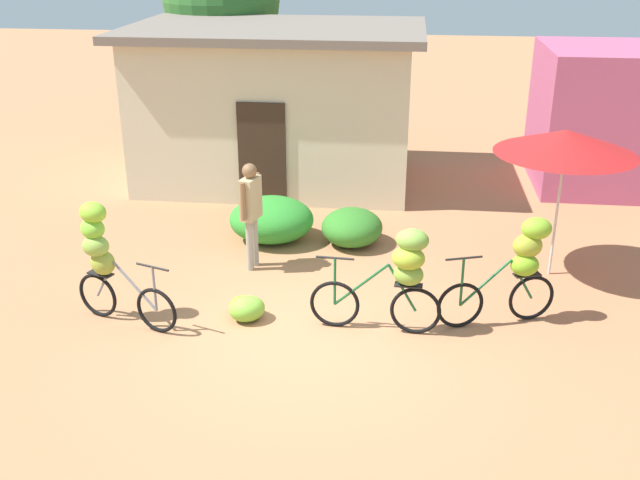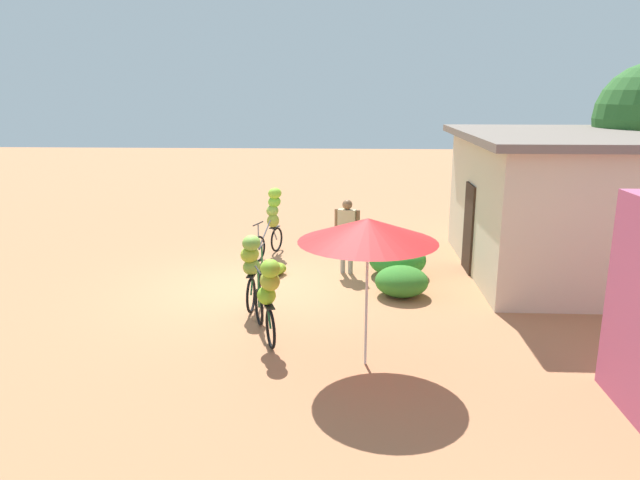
{
  "view_description": "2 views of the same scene",
  "coord_description": "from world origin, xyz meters",
  "views": [
    {
      "loc": [
        1.15,
        -8.42,
        4.92
      ],
      "look_at": [
        -0.0,
        1.25,
        0.81
      ],
      "focal_mm": 41.59,
      "sensor_mm": 36.0,
      "label": 1
    },
    {
      "loc": [
        11.75,
        1.95,
        4.07
      ],
      "look_at": [
        -0.28,
        1.38,
        0.99
      ],
      "focal_mm": 33.28,
      "sensor_mm": 36.0,
      "label": 2
    }
  ],
  "objects": [
    {
      "name": "bicycle_center_loaded",
      "position": [
        2.71,
        0.67,
        0.87
      ],
      "size": [
        1.6,
        0.66,
        1.48
      ],
      "color": "black",
      "rests_on": "ground"
    },
    {
      "name": "bicycle_near_pile",
      "position": [
        1.14,
        0.18,
        0.88
      ],
      "size": [
        1.73,
        0.43,
        1.46
      ],
      "color": "black",
      "rests_on": "ground"
    },
    {
      "name": "hedge_bush_mid",
      "position": [
        0.32,
        3.06,
        0.3
      ],
      "size": [
        1.02,
        1.08,
        0.61
      ],
      "primitive_type": "ellipsoid",
      "color": "#327826",
      "rests_on": "ground"
    },
    {
      "name": "building_low",
      "position": [
        -1.5,
        6.46,
        1.59
      ],
      "size": [
        5.88,
        3.98,
        3.15
      ],
      "color": "beige",
      "rests_on": "ground"
    },
    {
      "name": "ground_plane",
      "position": [
        0.0,
        0.0,
        0.0
      ],
      "size": [
        60.0,
        60.0,
        0.0
      ],
      "primitive_type": "plane",
      "color": "#B0744C"
    },
    {
      "name": "bicycle_leftmost",
      "position": [
        -2.72,
        0.06,
        0.97
      ],
      "size": [
        1.55,
        0.66,
        1.67
      ],
      "color": "black",
      "rests_on": "ground"
    },
    {
      "name": "banana_pile_on_ground",
      "position": [
        -0.89,
        0.31,
        0.16
      ],
      "size": [
        0.64,
        0.64,
        0.34
      ],
      "color": "olive",
      "rests_on": "ground"
    },
    {
      "name": "hedge_bush_front_left",
      "position": [
        -1.16,
        3.27,
        0.35
      ],
      "size": [
        0.98,
        0.86,
        0.69
      ],
      "primitive_type": "ellipsoid",
      "color": "#268E34",
      "rests_on": "ground"
    },
    {
      "name": "market_umbrella",
      "position": [
        3.44,
        2.25,
        2.09
      ],
      "size": [
        2.04,
        2.04,
        2.27
      ],
      "color": "beige",
      "rests_on": "ground"
    },
    {
      "name": "person_vendor",
      "position": [
        -1.14,
        1.94,
        1.04
      ],
      "size": [
        0.29,
        0.56,
        1.7
      ],
      "color": "gray",
      "rests_on": "ground"
    },
    {
      "name": "hedge_bush_front_right",
      "position": [
        -1.04,
        3.07,
        0.37
      ],
      "size": [
        1.43,
        1.28,
        0.75
      ],
      "primitive_type": "ellipsoid",
      "color": "#2F8E2D",
      "rests_on": "ground"
    }
  ]
}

